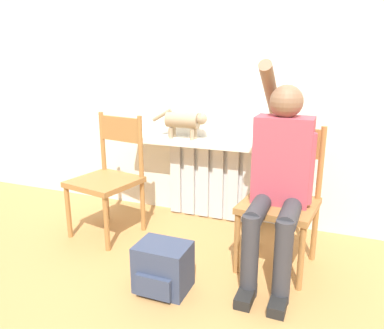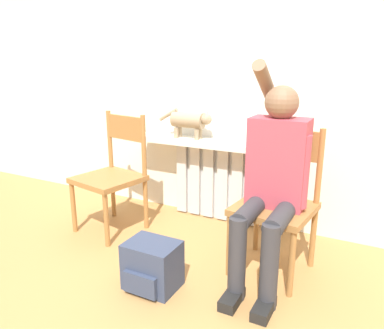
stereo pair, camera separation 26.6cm
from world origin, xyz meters
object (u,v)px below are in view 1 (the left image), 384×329
at_px(chair_right, 281,197).
at_px(cat, 185,121).
at_px(person, 280,174).
at_px(backpack, 163,268).
at_px(chair_left, 109,175).

distance_m(chair_right, cat, 1.04).
distance_m(person, backpack, 0.88).
height_order(cat, backpack, cat).
relative_size(chair_right, cat, 1.90).
bearing_deg(chair_right, cat, 158.23).
bearing_deg(cat, chair_right, -28.38).
relative_size(person, backpack, 4.31).
height_order(person, backpack, person).
relative_size(chair_right, person, 0.70).
bearing_deg(person, chair_left, 175.02).
distance_m(person, cat, 1.04).
height_order(person, cat, person).
bearing_deg(chair_left, cat, 57.61).
relative_size(chair_left, cat, 1.90).
height_order(chair_left, person, person).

